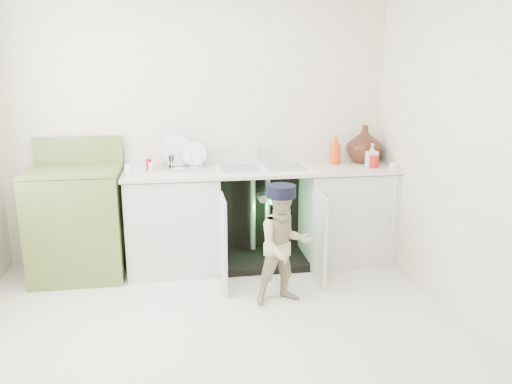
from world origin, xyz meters
TOP-DOWN VIEW (x-y plane):
  - ground at (0.00, 0.00)m, footprint 3.50×3.50m
  - room_shell at (0.00, 0.00)m, footprint 6.00×5.50m
  - counter_run at (0.59, 1.21)m, footprint 2.44×1.02m
  - avocado_stove at (-1.07, 1.18)m, footprint 0.76×0.65m
  - repair_worker at (0.59, 0.39)m, footprint 0.50×0.69m

SIDE VIEW (x-z plane):
  - ground at x=0.00m, z-range 0.00..0.00m
  - repair_worker at x=0.59m, z-range 0.01..0.94m
  - counter_run at x=0.59m, z-range -0.15..1.11m
  - avocado_stove at x=-1.07m, z-range -0.10..1.08m
  - room_shell at x=0.00m, z-range 0.62..1.88m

